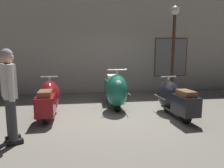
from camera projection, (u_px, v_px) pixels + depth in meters
The scene contains 7 objects.
ground_plane at pixel (119, 117), 5.10m from camera, with size 60.00×60.00×0.00m, color slate.
showroom_back_wall at pixel (100, 45), 8.06m from camera, with size 18.00×0.63×3.71m.
scooter_0 at pixel (49, 98), 5.22m from camera, with size 0.53×1.59×0.97m.
scooter_1 at pixel (115, 90), 5.92m from camera, with size 0.63×1.88×1.14m.
scooter_2 at pixel (173, 98), 5.25m from camera, with size 0.55×1.60×0.96m.
lamppost at pixel (173, 45), 7.50m from camera, with size 0.31×0.31×3.18m.
visitor_0 at pixel (9, 90), 3.55m from camera, with size 0.38×0.51×1.65m.
Camera 1 is at (-0.88, -4.84, 1.60)m, focal length 33.40 mm.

